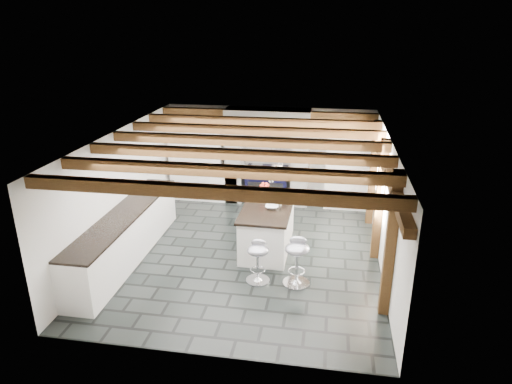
% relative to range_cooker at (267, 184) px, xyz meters
% --- Properties ---
extents(ground, '(6.00, 6.00, 0.00)m').
position_rel_range_cooker_xyz_m(ground, '(0.00, -2.68, -0.47)').
color(ground, black).
rests_on(ground, ground).
extents(room_shell, '(6.00, 6.03, 6.00)m').
position_rel_range_cooker_xyz_m(room_shell, '(-0.61, -1.26, 0.60)').
color(room_shell, silver).
rests_on(room_shell, ground).
extents(range_cooker, '(1.00, 0.63, 0.99)m').
position_rel_range_cooker_xyz_m(range_cooker, '(0.00, 0.00, 0.00)').
color(range_cooker, black).
rests_on(range_cooker, ground).
extents(kitchen_island, '(0.95, 1.80, 1.18)m').
position_rel_range_cooker_xyz_m(kitchen_island, '(0.35, -2.44, -0.01)').
color(kitchen_island, white).
rests_on(kitchen_island, ground).
extents(bar_stool_near, '(0.46, 0.46, 0.85)m').
position_rel_range_cooker_xyz_m(bar_stool_near, '(1.03, -3.68, 0.07)').
color(bar_stool_near, silver).
rests_on(bar_stool_near, ground).
extents(bar_stool_far, '(0.41, 0.41, 0.76)m').
position_rel_range_cooker_xyz_m(bar_stool_far, '(0.37, -3.70, 0.01)').
color(bar_stool_far, silver).
rests_on(bar_stool_far, ground).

